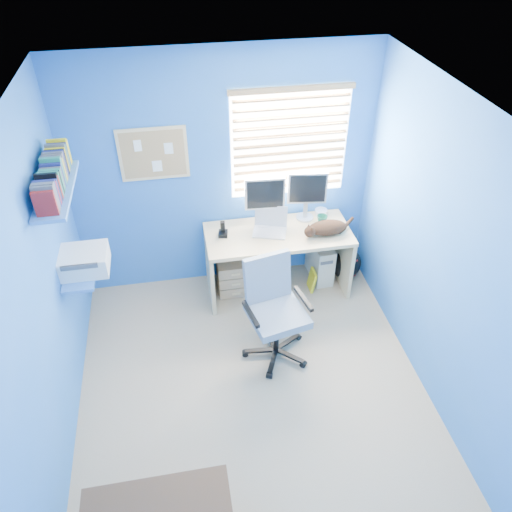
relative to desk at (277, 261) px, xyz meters
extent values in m
cube|color=tan|center=(-0.49, -1.26, -0.37)|extent=(3.00, 3.20, 0.00)
cube|color=white|center=(-0.49, -1.26, 2.13)|extent=(3.00, 3.20, 0.00)
cube|color=blue|center=(-0.49, 0.34, 0.88)|extent=(3.00, 0.01, 2.50)
cube|color=blue|center=(-0.49, -2.86, 0.88)|extent=(3.00, 0.01, 2.50)
cube|color=blue|center=(-1.99, -1.26, 0.88)|extent=(0.01, 3.20, 2.50)
cube|color=blue|center=(1.01, -1.26, 0.88)|extent=(0.01, 3.20, 2.50)
cube|color=#E3BB81|center=(0.00, 0.00, 0.00)|extent=(1.47, 0.65, 0.74)
cube|color=silver|center=(-0.09, 0.02, 0.48)|extent=(0.39, 0.35, 0.22)
cube|color=silver|center=(-0.11, 0.18, 0.64)|extent=(0.41, 0.15, 0.54)
cube|color=silver|center=(0.33, 0.21, 0.64)|extent=(0.41, 0.17, 0.54)
cube|color=black|center=(-0.55, 0.05, 0.45)|extent=(0.11, 0.12, 0.17)
imported|color=#1E7657|center=(0.47, 0.08, 0.42)|extent=(0.10, 0.09, 0.10)
cylinder|color=silver|center=(0.51, 0.23, 0.41)|extent=(0.13, 0.13, 0.07)
ellipsoid|color=black|center=(0.48, -0.10, 0.44)|extent=(0.43, 0.30, 0.14)
cube|color=beige|center=(0.51, 0.12, -0.14)|extent=(0.21, 0.45, 0.45)
cube|color=tan|center=(-0.46, 0.05, -0.17)|extent=(0.35, 0.28, 0.41)
cube|color=yellow|center=(0.37, -0.08, -0.25)|extent=(0.03, 0.17, 0.24)
ellipsoid|color=black|center=(0.80, 0.04, -0.18)|extent=(0.39, 0.35, 0.38)
cylinder|color=black|center=(-0.21, -0.92, -0.34)|extent=(0.69, 0.69, 0.06)
cylinder|color=black|center=(-0.21, -0.92, -0.11)|extent=(0.06, 0.06, 0.41)
cube|color=#8F95A8|center=(-0.21, -0.92, 0.14)|extent=(0.57, 0.57, 0.08)
cube|color=#8F95A8|center=(-0.25, -0.70, 0.40)|extent=(0.43, 0.15, 0.45)
cube|color=white|center=(0.16, 0.33, 1.18)|extent=(1.15, 0.01, 1.10)
cube|color=#A36F3A|center=(0.16, 0.30, 1.18)|extent=(1.10, 0.03, 1.00)
cube|color=#E3BB81|center=(-1.14, 0.33, 1.18)|extent=(0.64, 0.02, 0.52)
cube|color=tan|center=(-1.14, 0.32, 1.18)|extent=(0.58, 0.01, 0.46)
cube|color=#3E7AC9|center=(-1.85, -0.51, 0.55)|extent=(0.26, 0.55, 0.03)
cube|color=silver|center=(-1.81, -0.51, 0.65)|extent=(0.42, 0.34, 0.18)
cube|color=#3E7AC9|center=(-1.86, -0.51, 1.35)|extent=(0.24, 0.90, 0.03)
cube|color=navy|center=(-1.87, -0.51, 1.48)|extent=(0.15, 0.80, 0.22)
camera|label=1|loc=(-0.96, -4.02, 3.27)|focal=35.00mm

